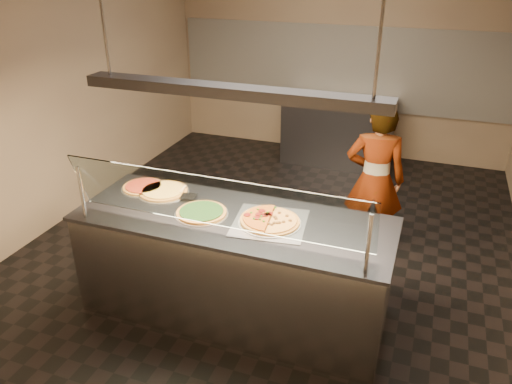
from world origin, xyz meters
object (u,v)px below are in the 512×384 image
(pizza_cheese, at_px, (164,191))
(prep_table, at_px, (338,131))
(sneeze_guard, at_px, (214,203))
(worker, at_px, (375,180))
(pizza_spinach, at_px, (202,212))
(serving_counter, at_px, (234,266))
(half_pizza_sausage, at_px, (284,222))
(perforated_tray, at_px, (270,222))
(pizza_spatula, at_px, (185,192))
(pizza_tomato, at_px, (144,186))
(heat_lamp_housing, at_px, (230,91))
(half_pizza_pepperoni, at_px, (256,217))

(pizza_cheese, height_order, prep_table, pizza_cheese)
(sneeze_guard, relative_size, worker, 1.44)
(pizza_spinach, bearing_deg, pizza_cheese, 153.10)
(serving_counter, bearing_deg, half_pizza_sausage, 2.22)
(sneeze_guard, relative_size, pizza_spinach, 5.32)
(perforated_tray, relative_size, pizza_spinach, 1.44)
(sneeze_guard, bearing_deg, pizza_cheese, 143.22)
(perforated_tray, xyz_separation_m, pizza_spatula, (-0.85, 0.23, 0.02))
(half_pizza_sausage, xyz_separation_m, worker, (0.52, 1.38, -0.15))
(prep_table, bearing_deg, pizza_tomato, -107.03)
(pizza_spinach, relative_size, heat_lamp_housing, 0.19)
(perforated_tray, height_order, prep_table, perforated_tray)
(serving_counter, relative_size, pizza_cheese, 5.67)
(perforated_tray, distance_m, worker, 1.52)
(pizza_cheese, bearing_deg, half_pizza_sausage, -9.87)
(half_pizza_sausage, distance_m, heat_lamp_housing, 1.08)
(half_pizza_pepperoni, bearing_deg, prep_table, 91.33)
(perforated_tray, bearing_deg, pizza_tomato, 170.12)
(half_pizza_sausage, bearing_deg, perforated_tray, -179.80)
(perforated_tray, distance_m, half_pizza_sausage, 0.11)
(serving_counter, distance_m, worker, 1.71)
(sneeze_guard, height_order, perforated_tray, sneeze_guard)
(perforated_tray, bearing_deg, half_pizza_pepperoni, 179.67)
(pizza_tomato, xyz_separation_m, pizza_spatula, (0.42, 0.01, 0.01))
(pizza_cheese, bearing_deg, pizza_spatula, 6.44)
(pizza_tomato, bearing_deg, half_pizza_pepperoni, -10.78)
(sneeze_guard, height_order, pizza_spatula, sneeze_guard)
(pizza_tomato, height_order, prep_table, pizza_tomato)
(sneeze_guard, distance_m, half_pizza_sausage, 0.61)
(serving_counter, height_order, heat_lamp_housing, heat_lamp_housing)
(pizza_spatula, bearing_deg, perforated_tray, -14.87)
(serving_counter, xyz_separation_m, pizza_tomato, (-0.97, 0.24, 0.48))
(perforated_tray, height_order, pizza_spinach, pizza_spinach)
(perforated_tray, height_order, pizza_tomato, pizza_tomato)
(pizza_tomato, distance_m, worker, 2.23)
(worker, xyz_separation_m, heat_lamp_housing, (-0.93, -1.40, 1.15))
(worker, bearing_deg, perforated_tray, 58.15)
(half_pizza_sausage, height_order, pizza_spatula, half_pizza_sausage)
(pizza_tomato, distance_m, prep_table, 3.69)
(sneeze_guard, bearing_deg, half_pizza_pepperoni, 61.91)
(pizza_spatula, bearing_deg, pizza_spinach, -43.41)
(perforated_tray, relative_size, worker, 0.39)
(half_pizza_sausage, height_order, worker, worker)
(worker, bearing_deg, prep_table, -77.84)
(half_pizza_pepperoni, distance_m, half_pizza_sausage, 0.22)
(perforated_tray, distance_m, half_pizza_pepperoni, 0.12)
(half_pizza_sausage, distance_m, pizza_cheese, 1.19)
(pizza_spinach, distance_m, pizza_tomato, 0.75)
(perforated_tray, xyz_separation_m, prep_table, (-0.20, 3.72, -0.47))
(serving_counter, xyz_separation_m, half_pizza_pepperoni, (0.19, 0.02, 0.50))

